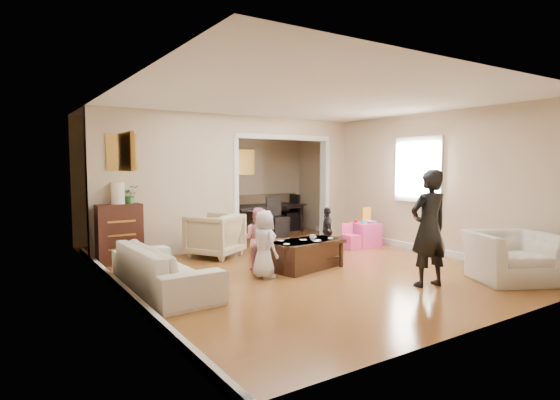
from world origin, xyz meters
TOP-DOWN VIEW (x-y plane):
  - floor at (0.00, 0.00)m, footprint 7.00×7.00m
  - partition_left at (-1.38, 1.80)m, footprint 2.75×0.18m
  - partition_right at (2.48, 1.80)m, footprint 0.55×0.18m
  - partition_header at (1.10, 1.80)m, footprint 2.22×0.18m
  - window_pane at (2.73, -0.40)m, footprint 0.03×0.95m
  - framed_art_partition at (-2.20, 1.70)m, footprint 0.45×0.03m
  - framed_art_sofa_wall at (-2.71, -0.60)m, footprint 0.03×0.55m
  - framed_art_alcove at (1.10, 3.44)m, footprint 0.45×0.03m
  - sofa at (-2.22, -0.44)m, footprint 0.87×2.08m
  - armchair_back at (-0.75, 1.19)m, footprint 1.15×1.16m
  - armchair_front at (2.05, -2.63)m, footprint 1.37×1.31m
  - dresser at (-2.31, 1.59)m, footprint 0.72×0.41m
  - table_lamp at (-2.31, 1.59)m, footprint 0.22×0.22m
  - potted_plant at (-2.11, 1.59)m, footprint 0.27×0.23m
  - coffee_table at (0.07, -0.43)m, footprint 1.31×0.87m
  - coffee_cup at (0.17, -0.48)m, footprint 0.11×0.11m
  - play_table at (2.22, 0.47)m, footprint 0.54×0.54m
  - cereal_box at (2.34, 0.57)m, footprint 0.21×0.09m
  - cyan_cup at (2.12, 0.42)m, footprint 0.08×0.08m
  - toy_block at (2.10, 0.59)m, footprint 0.09×0.08m
  - play_bowl at (2.27, 0.35)m, footprint 0.22×0.22m
  - dining_table at (1.39, 3.08)m, footprint 2.00×1.23m
  - adult_person at (0.85, -2.17)m, footprint 0.64×0.47m
  - child_kneel_a at (-0.78, -0.58)m, footprint 0.35×0.50m
  - child_kneel_b at (-0.63, -0.13)m, footprint 0.58×0.61m
  - child_toddler at (1.12, 0.32)m, footprint 0.46×0.53m
  - craft_papers at (0.13, -0.42)m, footprint 1.02×0.47m

SIDE VIEW (x-z plane):
  - floor at x=0.00m, z-range 0.00..0.00m
  - coffee_table at x=0.07m, z-range 0.00..0.45m
  - play_table at x=2.22m, z-range 0.00..0.47m
  - sofa at x=-2.22m, z-range 0.00..0.60m
  - dining_table at x=1.39m, z-range 0.00..0.67m
  - armchair_front at x=2.05m, z-range 0.00..0.69m
  - armchair_back at x=-0.75m, z-range 0.00..0.77m
  - child_toddler at x=1.12m, z-range 0.00..0.86m
  - craft_papers at x=0.13m, z-range 0.45..0.45m
  - child_kneel_b at x=-0.63m, z-range 0.00..0.98m
  - coffee_cup at x=0.17m, z-range 0.45..0.54m
  - child_kneel_a at x=-0.78m, z-range 0.00..0.99m
  - dresser at x=-2.31m, z-range 0.00..0.99m
  - play_bowl at x=2.27m, z-range 0.47..0.52m
  - toy_block at x=2.10m, z-range 0.47..0.52m
  - cyan_cup at x=2.12m, z-range 0.47..0.55m
  - cereal_box at x=2.34m, z-range 0.47..0.77m
  - adult_person at x=0.85m, z-range 0.00..1.59m
  - potted_plant at x=-2.11m, z-range 0.99..1.29m
  - table_lamp at x=-2.31m, z-range 0.99..1.35m
  - partition_left at x=-1.38m, z-range 0.00..2.60m
  - partition_right at x=2.48m, z-range 0.00..2.60m
  - window_pane at x=2.73m, z-range 1.00..2.10m
  - framed_art_alcove at x=1.10m, z-range 1.42..1.98m
  - framed_art_sofa_wall at x=-2.71m, z-range 1.60..2.00m
  - framed_art_partition at x=-2.20m, z-range 1.58..2.12m
  - partition_header at x=1.10m, z-range 2.25..2.60m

